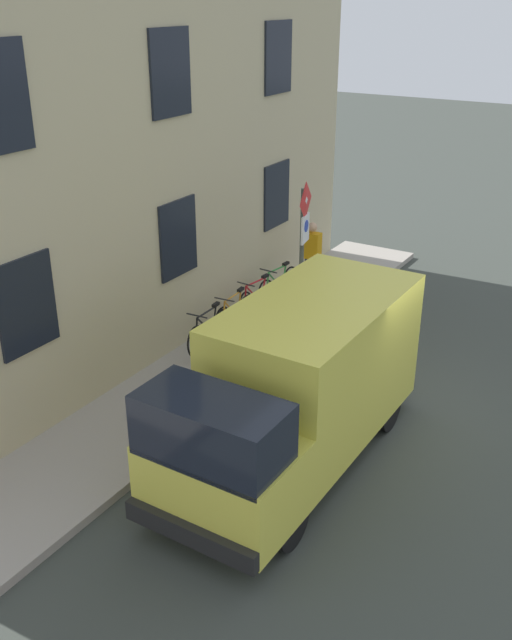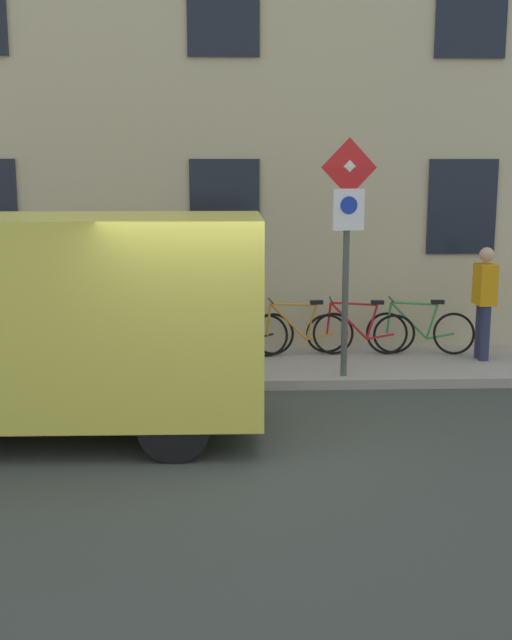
% 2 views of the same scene
% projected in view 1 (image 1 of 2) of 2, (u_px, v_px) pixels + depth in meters
% --- Properties ---
extents(ground_plane, '(80.00, 80.00, 0.00)m').
position_uv_depth(ground_plane, '(372.00, 406.00, 12.80)').
color(ground_plane, '#393E38').
extents(sidewalk_slab, '(2.08, 15.78, 0.14)m').
position_uv_depth(sidewalk_slab, '(225.00, 359.00, 14.27)').
color(sidewalk_slab, '#9E958A').
rests_on(sidewalk_slab, ground_plane).
extents(building_facade, '(0.75, 13.78, 7.56)m').
position_uv_depth(building_facade, '(159.00, 165.00, 13.38)').
color(building_facade, '#BFB28A').
rests_on(building_facade, ground_plane).
extents(sign_post_stacked, '(0.19, 0.55, 3.16)m').
position_uv_depth(sign_post_stacked, '(304.00, 238.00, 14.26)').
color(sign_post_stacked, '#474C47').
rests_on(sign_post_stacked, sidewalk_slab).
extents(delivery_van, '(2.04, 5.35, 2.50)m').
position_uv_depth(delivery_van, '(297.00, 385.00, 10.82)').
color(delivery_van, '#DCD248').
rests_on(delivery_van, ground_plane).
extents(bicycle_green, '(0.46, 1.72, 0.89)m').
position_uv_depth(bicycle_green, '(280.00, 285.00, 16.69)').
color(bicycle_green, black).
rests_on(bicycle_green, sidewalk_slab).
extents(bicycle_red, '(0.46, 1.72, 0.89)m').
position_uv_depth(bicycle_red, '(258.00, 299.00, 15.96)').
color(bicycle_red, black).
rests_on(bicycle_red, sidewalk_slab).
extents(bicycle_orange, '(0.46, 1.72, 0.89)m').
position_uv_depth(bicycle_orange, '(235.00, 314.00, 15.22)').
color(bicycle_orange, black).
rests_on(bicycle_orange, sidewalk_slab).
extents(bicycle_black, '(0.46, 1.71, 0.89)m').
position_uv_depth(bicycle_black, '(210.00, 330.00, 14.49)').
color(bicycle_black, black).
rests_on(bicycle_black, sidewalk_slab).
extents(pedestrian, '(0.41, 0.27, 1.72)m').
position_uv_depth(pedestrian, '(312.00, 255.00, 16.96)').
color(pedestrian, '#262B47').
rests_on(pedestrian, sidewalk_slab).
extents(litter_bin, '(0.44, 0.44, 0.90)m').
position_uv_depth(litter_bin, '(214.00, 373.00, 12.68)').
color(litter_bin, '#2D5133').
rests_on(litter_bin, sidewalk_slab).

